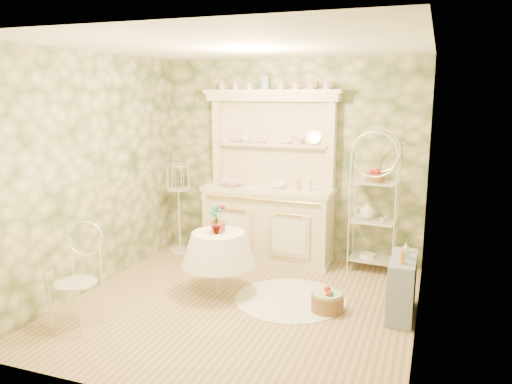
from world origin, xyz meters
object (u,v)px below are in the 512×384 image
(cafe_chair, at_px, (76,281))
(round_table, at_px, (219,262))
(kitchen_dresser, at_px, (268,177))
(side_shelf, at_px, (402,285))
(floor_basket, at_px, (327,301))
(bakers_rack, at_px, (374,204))
(birdcage_stand, at_px, (179,202))

(cafe_chair, bearing_deg, round_table, 31.17)
(kitchen_dresser, height_order, cafe_chair, kitchen_dresser)
(side_shelf, relative_size, floor_basket, 2.23)
(bakers_rack, bearing_deg, side_shelf, -64.62)
(round_table, distance_m, cafe_chair, 1.56)
(cafe_chair, height_order, birdcage_stand, birdcage_stand)
(kitchen_dresser, relative_size, birdcage_stand, 1.56)
(kitchen_dresser, relative_size, bakers_rack, 1.32)
(bakers_rack, relative_size, round_table, 2.34)
(kitchen_dresser, distance_m, bakers_rack, 1.41)
(bakers_rack, bearing_deg, floor_basket, -95.30)
(birdcage_stand, relative_size, floor_basket, 4.39)
(bakers_rack, bearing_deg, kitchen_dresser, -171.24)
(round_table, xyz_separation_m, birdcage_stand, (-1.16, 1.21, 0.36))
(bakers_rack, distance_m, round_table, 2.12)
(bakers_rack, xyz_separation_m, side_shelf, (0.46, -1.26, -0.55))
(floor_basket, bearing_deg, cafe_chair, -151.97)
(kitchen_dresser, xyz_separation_m, cafe_chair, (-1.10, -2.53, -0.68))
(birdcage_stand, bearing_deg, bakers_rack, 3.42)
(cafe_chair, bearing_deg, birdcage_stand, 73.47)
(kitchen_dresser, bearing_deg, side_shelf, -32.44)
(kitchen_dresser, distance_m, cafe_chair, 2.84)
(side_shelf, distance_m, floor_basket, 0.78)
(bakers_rack, xyz_separation_m, cafe_chair, (-2.48, -2.62, -0.40))
(side_shelf, bearing_deg, round_table, -174.86)
(round_table, relative_size, birdcage_stand, 0.51)
(kitchen_dresser, distance_m, round_table, 1.51)
(kitchen_dresser, bearing_deg, round_table, -96.70)
(side_shelf, bearing_deg, cafe_chair, -153.42)
(side_shelf, xyz_separation_m, birdcage_stand, (-3.16, 1.10, 0.41))
(bakers_rack, relative_size, cafe_chair, 1.86)
(kitchen_dresser, height_order, birdcage_stand, kitchen_dresser)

